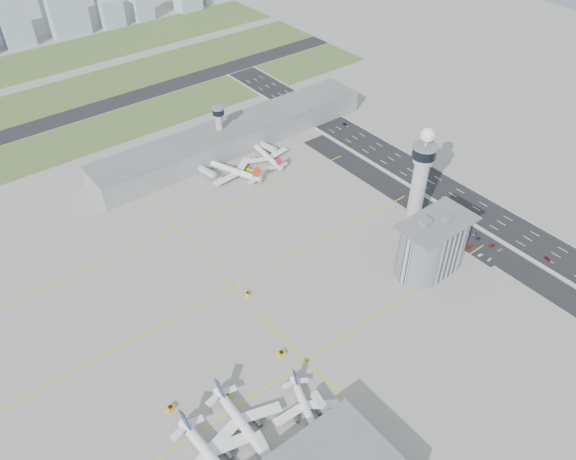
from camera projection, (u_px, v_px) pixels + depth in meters
ground at (329, 286)px, 293.48m from camera, size 1000.00×1000.00×0.00m
grass_strip_0 at (111, 129)px, 420.16m from camera, size 480.00×50.00×0.08m
grass_strip_1 at (72, 93)px, 465.56m from camera, size 480.00×60.00×0.08m
grass_strip_2 at (39, 62)px, 513.99m from camera, size 480.00×70.00×0.08m
runway at (91, 110)px, 442.55m from camera, size 480.00×22.00×0.10m
highway at (468, 204)px, 348.10m from camera, size 28.00×500.00×0.10m
barrier_left at (454, 212)px, 341.09m from camera, size 0.60×500.00×1.20m
barrier_right at (482, 195)px, 354.40m from camera, size 0.60×500.00×1.20m
landside_road at (455, 228)px, 330.17m from camera, size 18.00×260.00×0.08m
parking_lot at (470, 239)px, 321.95m from camera, size 20.00×44.00×0.10m
taxiway_line_h_0 at (307, 361)px, 256.31m from camera, size 260.00×0.60×0.01m
taxiway_line_h_1 at (234, 287)px, 292.63m from camera, size 260.00×0.60×0.01m
taxiway_line_h_2 at (177, 229)px, 328.96m from camera, size 260.00×0.60×0.01m
taxiway_line_v at (234, 287)px, 292.63m from camera, size 0.60×260.00×0.01m
control_tower at (420, 175)px, 310.16m from camera, size 14.00×14.00×64.50m
secondary_tower at (219, 125)px, 386.54m from camera, size 8.60×8.60×31.90m
admin_building at (432, 245)px, 295.10m from camera, size 42.00×24.00×33.50m
terminal_pier at (234, 135)px, 397.04m from camera, size 210.00×32.00×15.80m
airplane_near_a at (214, 457)px, 214.07m from camera, size 39.97×46.25×12.40m
airplane_near_b at (244, 423)px, 225.43m from camera, size 37.66×43.88×11.99m
airplane_near_c at (307, 409)px, 231.79m from camera, size 39.29×42.53×9.74m
airplane_far_a at (232, 167)px, 369.03m from camera, size 51.44×55.28×12.50m
airplane_far_b at (265, 152)px, 384.46m from camera, size 38.46×43.76×11.24m
jet_bridge_near_2 at (331, 421)px, 229.55m from camera, size 5.39×14.31×5.70m
jet_bridge_far_0 at (200, 170)px, 372.52m from camera, size 5.39×14.31×5.70m
jet_bridge_far_1 at (261, 145)px, 396.28m from camera, size 5.39×14.31×5.70m
tug_0 at (171, 408)px, 236.42m from camera, size 4.07×3.21×2.10m
tug_1 at (227, 395)px, 241.37m from camera, size 3.93×3.48×1.90m
tug_2 at (281, 353)px, 258.35m from camera, size 3.87×2.88×2.10m
tug_3 at (248, 293)px, 287.93m from camera, size 3.45×3.42×1.67m
tug_4 at (251, 169)px, 376.85m from camera, size 3.48×3.60×1.73m
tug_5 at (246, 168)px, 376.90m from camera, size 2.51×3.56×2.02m
car_lot_0 at (490, 259)px, 308.24m from camera, size 3.71×1.87×1.21m
car_lot_1 at (481, 255)px, 311.09m from camera, size 4.03×1.77×1.29m
car_lot_2 at (469, 246)px, 316.68m from camera, size 4.29×2.33×1.14m
car_lot_3 at (462, 240)px, 320.92m from camera, size 4.30×1.82×1.24m
car_lot_4 at (451, 232)px, 326.14m from camera, size 3.84×2.05×1.24m
car_lot_5 at (439, 227)px, 329.85m from camera, size 3.61×1.60×1.15m
car_lot_6 at (500, 250)px, 314.51m from camera, size 4.10×2.32×1.08m
car_lot_7 at (492, 245)px, 317.23m from camera, size 4.31×1.88×1.23m
car_lot_8 at (478, 238)px, 321.93m from camera, size 3.52×1.63×1.17m
car_lot_9 at (475, 234)px, 324.59m from camera, size 3.82×1.36×1.26m
car_lot_10 at (460, 227)px, 329.76m from camera, size 4.04×2.15×1.08m
car_lot_11 at (450, 219)px, 335.73m from camera, size 4.43×2.11×1.25m
car_hw_0 at (548, 259)px, 308.42m from camera, size 1.99×3.93×1.28m
car_hw_1 at (417, 173)px, 373.01m from camera, size 1.28×3.64×1.20m
car_hw_2 at (345, 124)px, 424.19m from camera, size 2.20×4.38×1.19m
car_hw_4 at (283, 100)px, 454.63m from camera, size 1.99×4.01×1.32m
skyline_bldg_8 at (7, 1)px, 518.88m from camera, size 26.33×21.06×83.39m
skyline_bldg_9 at (62, 2)px, 549.75m from camera, size 36.96×29.57×62.11m
skyline_bldg_10 at (111, 13)px, 575.92m from camera, size 23.01×18.41×27.75m
skyline_bldg_11 at (141, 1)px, 588.76m from camera, size 20.22×16.18×38.97m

